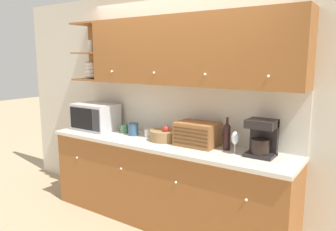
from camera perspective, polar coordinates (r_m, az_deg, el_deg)
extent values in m
plane|color=tan|center=(4.15, 1.67, -16.33)|extent=(24.00, 24.00, 0.00)
cube|color=beige|center=(3.78, 2.02, 1.78)|extent=(5.26, 0.06, 2.60)
cube|color=#935628|center=(3.74, -0.78, -11.84)|extent=(2.86, 0.59, 0.90)
cube|color=silver|center=(3.58, -0.93, -4.95)|extent=(2.88, 0.62, 0.04)
sphere|color=white|center=(4.16, -15.56, -7.09)|extent=(0.03, 0.03, 0.03)
sphere|color=white|center=(3.66, -8.19, -9.15)|extent=(0.03, 0.03, 0.03)
sphere|color=white|center=(3.25, 1.37, -11.56)|extent=(0.03, 0.03, 0.03)
sphere|color=white|center=(2.96, 13.46, -14.11)|extent=(0.03, 0.03, 0.03)
cube|color=silver|center=(3.76, 1.72, 0.90)|extent=(2.86, 0.01, 0.62)
cube|color=#935628|center=(3.47, 3.33, 11.22)|extent=(2.44, 0.33, 0.72)
cube|color=#935628|center=(4.49, -11.74, 10.75)|extent=(0.42, 0.02, 0.72)
cube|color=#935628|center=(4.39, -13.05, 6.15)|extent=(0.42, 0.33, 0.02)
cube|color=#935628|center=(4.38, -13.22, 10.53)|extent=(0.42, 0.33, 0.02)
cube|color=#935628|center=(4.40, -13.42, 15.27)|extent=(0.42, 0.33, 0.02)
sphere|color=white|center=(3.89, -9.76, 7.57)|extent=(0.03, 0.03, 0.03)
sphere|color=white|center=(3.50, -2.48, 7.45)|extent=(0.03, 0.03, 0.03)
sphere|color=white|center=(3.18, 6.45, 7.14)|extent=(0.03, 0.03, 0.03)
sphere|color=white|center=(2.94, 17.07, 6.54)|extent=(0.03, 0.03, 0.03)
ellipsoid|color=silver|center=(4.38, -13.08, 6.80)|extent=(0.18, 0.18, 0.08)
ellipsoid|color=silver|center=(4.38, -13.10, 7.45)|extent=(0.18, 0.18, 0.08)
ellipsoid|color=silver|center=(4.38, -13.13, 8.10)|extent=(0.18, 0.18, 0.08)
ellipsoid|color=silver|center=(4.38, -13.15, 8.74)|extent=(0.18, 0.18, 0.08)
cylinder|color=silver|center=(4.38, -13.25, 11.12)|extent=(0.07, 0.07, 0.08)
cylinder|color=silver|center=(4.38, -13.29, 12.15)|extent=(0.07, 0.07, 0.08)
cube|color=silver|center=(4.27, -12.48, -0.20)|extent=(0.55, 0.37, 0.33)
cube|color=black|center=(4.19, -14.92, -0.49)|extent=(0.38, 0.01, 0.27)
cube|color=#2D2D33|center=(4.00, -12.50, -0.87)|extent=(0.12, 0.01, 0.27)
cylinder|color=#4C845B|center=(4.05, -7.63, -2.29)|extent=(0.09, 0.09, 0.10)
torus|color=#4C845B|center=(4.02, -7.06, -2.35)|extent=(0.01, 0.07, 0.07)
cylinder|color=#33567A|center=(3.89, -6.04, -2.46)|extent=(0.12, 0.12, 0.14)
cylinder|color=navy|center=(3.88, -6.06, -1.41)|extent=(0.12, 0.12, 0.01)
cylinder|color=silver|center=(3.82, -3.53, -3.06)|extent=(0.08, 0.08, 0.09)
torus|color=silver|center=(3.79, -2.97, -3.13)|extent=(0.01, 0.06, 0.06)
cylinder|color=#937047|center=(3.63, -0.69, -3.50)|extent=(0.32, 0.32, 0.11)
sphere|color=red|center=(3.57, -0.38, -2.41)|extent=(0.08, 0.08, 0.08)
cube|color=#996033|center=(3.42, 5.12, -3.23)|extent=(0.42, 0.30, 0.25)
cube|color=#54351C|center=(3.31, 3.82, -5.05)|extent=(0.39, 0.01, 0.02)
cube|color=#54351C|center=(3.30, 3.83, -4.39)|extent=(0.39, 0.01, 0.02)
cube|color=#54351C|center=(3.29, 3.84, -3.73)|extent=(0.39, 0.01, 0.02)
cube|color=#54351C|center=(3.29, 3.85, -3.06)|extent=(0.39, 0.01, 0.02)
cube|color=#54351C|center=(3.28, 3.85, -2.39)|extent=(0.39, 0.01, 0.02)
cylinder|color=black|center=(3.31, 10.19, -3.97)|extent=(0.07, 0.07, 0.23)
sphere|color=black|center=(3.28, 10.25, -2.04)|extent=(0.07, 0.07, 0.07)
cylinder|color=black|center=(3.27, 10.28, -1.00)|extent=(0.03, 0.03, 0.08)
cylinder|color=silver|center=(3.21, 11.51, -6.48)|extent=(0.07, 0.07, 0.01)
cylinder|color=silver|center=(3.20, 11.54, -5.68)|extent=(0.01, 0.01, 0.09)
ellipsoid|color=silver|center=(3.17, 11.60, -3.84)|extent=(0.07, 0.07, 0.13)
cube|color=black|center=(3.18, 15.76, -6.59)|extent=(0.26, 0.23, 0.03)
cylinder|color=black|center=(3.15, 15.73, -5.19)|extent=(0.17, 0.17, 0.14)
cube|color=black|center=(3.22, 16.39, -3.49)|extent=(0.26, 0.05, 0.35)
cube|color=black|center=(3.11, 16.01, -1.38)|extent=(0.26, 0.23, 0.08)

